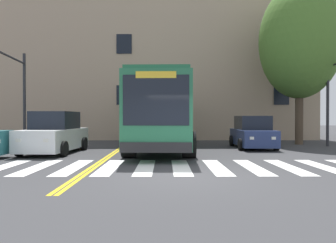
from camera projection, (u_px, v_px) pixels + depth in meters
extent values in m
plane|color=#38383A|center=(180.00, 176.00, 9.24)|extent=(120.00, 120.00, 0.00)
cube|color=white|center=(2.00, 167.00, 10.86)|extent=(0.58, 3.55, 0.01)
cube|color=white|center=(38.00, 167.00, 10.87)|extent=(0.58, 3.55, 0.01)
cube|color=white|center=(74.00, 167.00, 10.88)|extent=(0.58, 3.55, 0.01)
cube|color=white|center=(110.00, 167.00, 10.88)|extent=(0.58, 3.55, 0.01)
cube|color=white|center=(145.00, 167.00, 10.89)|extent=(0.58, 3.55, 0.01)
cube|color=white|center=(181.00, 167.00, 10.90)|extent=(0.58, 3.55, 0.01)
cube|color=white|center=(217.00, 167.00, 10.91)|extent=(0.58, 3.55, 0.01)
cube|color=white|center=(252.00, 167.00, 10.92)|extent=(0.58, 3.55, 0.01)
cube|color=white|center=(288.00, 167.00, 10.93)|extent=(0.58, 3.55, 0.01)
cube|color=white|center=(323.00, 167.00, 10.94)|extent=(0.58, 3.55, 0.01)
cube|color=gold|center=(133.00, 139.00, 24.87)|extent=(0.12, 36.00, 0.01)
cube|color=gold|center=(135.00, 139.00, 24.87)|extent=(0.12, 36.00, 0.01)
cube|color=#28704C|center=(162.00, 113.00, 16.69)|extent=(2.92, 10.65, 2.95)
cube|color=black|center=(188.00, 107.00, 16.65)|extent=(0.35, 9.72, 1.06)
cube|color=black|center=(137.00, 107.00, 16.71)|extent=(0.35, 9.72, 1.06)
cube|color=black|center=(156.00, 100.00, 11.39)|extent=(2.32, 0.10, 1.77)
cube|color=yellow|center=(156.00, 75.00, 11.37)|extent=(1.42, 0.08, 0.24)
cube|color=#232326|center=(156.00, 147.00, 11.38)|extent=(2.52, 0.18, 0.36)
cube|color=#246444|center=(162.00, 82.00, 16.67)|extent=(2.75, 10.22, 0.16)
cylinder|color=black|center=(189.00, 145.00, 13.40)|extent=(0.60, 1.10, 1.08)
cylinder|color=black|center=(129.00, 145.00, 13.45)|extent=(0.60, 1.10, 1.08)
cylinder|color=black|center=(185.00, 137.00, 19.05)|extent=(0.60, 1.10, 1.08)
cylinder|color=black|center=(143.00, 137.00, 19.11)|extent=(0.60, 1.10, 1.08)
cube|color=white|center=(54.00, 139.00, 15.26)|extent=(2.13, 4.60, 0.94)
cube|color=black|center=(55.00, 120.00, 15.39)|extent=(1.81, 2.25, 0.82)
cube|color=white|center=(46.00, 140.00, 12.97)|extent=(0.20, 0.05, 0.14)
cube|color=white|center=(18.00, 140.00, 13.02)|extent=(0.20, 0.05, 0.14)
cylinder|color=black|center=(64.00, 149.00, 13.83)|extent=(0.26, 0.67, 0.66)
cylinder|color=black|center=(19.00, 149.00, 13.92)|extent=(0.26, 0.67, 0.66)
cylinder|color=black|center=(84.00, 144.00, 16.62)|extent=(0.26, 0.67, 0.66)
cylinder|color=black|center=(47.00, 143.00, 16.71)|extent=(0.26, 0.67, 0.66)
cube|color=navy|center=(252.00, 137.00, 17.70)|extent=(1.84, 4.14, 0.84)
cube|color=black|center=(252.00, 123.00, 17.73)|extent=(1.62, 2.29, 0.74)
cube|color=white|center=(274.00, 138.00, 15.63)|extent=(0.20, 0.05, 0.14)
cube|color=white|center=(252.00, 138.00, 15.65)|extent=(0.20, 0.05, 0.14)
cylinder|color=black|center=(276.00, 144.00, 16.42)|extent=(0.24, 0.61, 0.60)
cylinder|color=black|center=(241.00, 144.00, 16.45)|extent=(0.24, 0.61, 0.60)
cylinder|color=black|center=(262.00, 141.00, 18.96)|extent=(0.24, 0.61, 0.60)
cylinder|color=black|center=(232.00, 141.00, 18.99)|extent=(0.24, 0.61, 0.60)
cube|color=slate|center=(159.00, 130.00, 26.78)|extent=(2.20, 4.74, 0.84)
cube|color=black|center=(159.00, 121.00, 26.91)|extent=(1.83, 2.33, 0.71)
cube|color=white|center=(169.00, 131.00, 24.51)|extent=(0.20, 0.06, 0.14)
cube|color=white|center=(154.00, 131.00, 24.42)|extent=(0.20, 0.06, 0.14)
cylinder|color=black|center=(173.00, 135.00, 25.44)|extent=(0.27, 0.67, 0.66)
cylinder|color=black|center=(148.00, 135.00, 25.28)|extent=(0.27, 0.67, 0.66)
cylinder|color=black|center=(169.00, 133.00, 28.29)|extent=(0.27, 0.67, 0.66)
cylinder|color=black|center=(147.00, 133.00, 28.13)|extent=(0.27, 0.67, 0.66)
cube|color=white|center=(11.00, 140.00, 13.45)|extent=(0.05, 0.20, 0.14)
cylinder|color=#28282D|center=(328.00, 102.00, 18.90)|extent=(0.16, 0.16, 5.11)
cylinder|color=#28282D|center=(24.00, 100.00, 18.54)|extent=(0.16, 0.16, 5.28)
cylinder|color=#28282D|center=(10.00, 57.00, 16.39)|extent=(0.47, 4.25, 0.11)
cylinder|color=#4C3D2D|center=(299.00, 117.00, 20.18)|extent=(0.48, 0.48, 3.36)
ellipsoid|color=#4C752D|center=(300.00, 41.00, 20.12)|extent=(5.44, 5.81, 7.12)
cube|color=tan|center=(130.00, 59.00, 27.57)|extent=(28.52, 7.93, 13.15)
cube|color=black|center=(124.00, 95.00, 23.61)|extent=(1.10, 0.06, 1.40)
cube|color=black|center=(281.00, 95.00, 23.72)|extent=(1.10, 0.06, 1.40)
cube|color=black|center=(124.00, 44.00, 23.57)|extent=(1.10, 0.06, 1.40)
cube|color=black|center=(282.00, 44.00, 23.68)|extent=(1.10, 0.06, 1.40)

